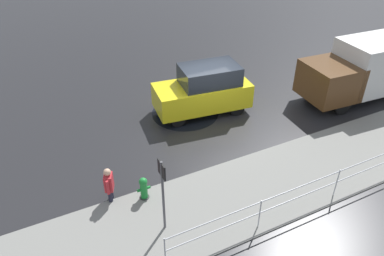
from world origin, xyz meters
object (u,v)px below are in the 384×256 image
Objects in this scene: delivery_truck at (365,69)px; fire_hydrant at (144,189)px; moving_hatchback at (204,90)px; sign_post at (163,187)px; pedestrian at (109,183)px.

delivery_truck is 11.18m from fire_hydrant.
sign_post is at bearing 52.21° from moving_hatchback.
moving_hatchback is 5.63m from fire_hydrant.
sign_post is (4.01, 5.17, 0.55)m from moving_hatchback.
sign_post is (-1.03, 1.77, 0.90)m from pedestrian.
fire_hydrant is 0.33× the size of sign_post.
delivery_truck is 12.03m from pedestrian.
fire_hydrant is (4.11, 3.79, -0.63)m from moving_hatchback.
delivery_truck is 4.51× the size of pedestrian.
pedestrian is at bearing 33.98° from moving_hatchback.
delivery_truck reaches higher than fire_hydrant.
delivery_truck is at bearing -170.62° from fire_hydrant.
pedestrian is 0.51× the size of sign_post.
pedestrian is at bearing 6.80° from delivery_truck.
delivery_truck is 2.30× the size of sign_post.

